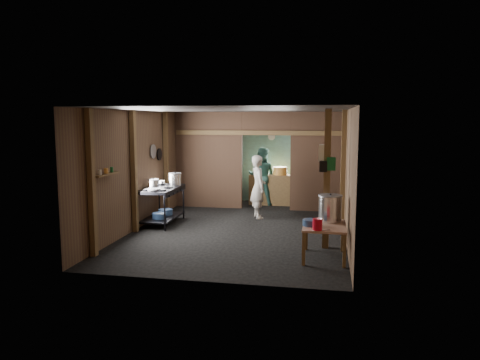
% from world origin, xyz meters
% --- Properties ---
extents(floor, '(4.50, 7.00, 0.00)m').
position_xyz_m(floor, '(0.00, 0.00, 0.00)').
color(floor, black).
rests_on(floor, ground).
extents(ceiling, '(4.50, 7.00, 0.00)m').
position_xyz_m(ceiling, '(0.00, 0.00, 2.60)').
color(ceiling, '#2F2C2A').
rests_on(ceiling, ground).
extents(wall_back, '(4.50, 0.00, 2.60)m').
position_xyz_m(wall_back, '(0.00, 3.50, 1.30)').
color(wall_back, brown).
rests_on(wall_back, ground).
extents(wall_front, '(4.50, 0.00, 2.60)m').
position_xyz_m(wall_front, '(0.00, -3.50, 1.30)').
color(wall_front, brown).
rests_on(wall_front, ground).
extents(wall_left, '(0.00, 7.00, 2.60)m').
position_xyz_m(wall_left, '(-2.25, 0.00, 1.30)').
color(wall_left, brown).
rests_on(wall_left, ground).
extents(wall_right, '(0.00, 7.00, 2.60)m').
position_xyz_m(wall_right, '(2.25, 0.00, 1.30)').
color(wall_right, brown).
rests_on(wall_right, ground).
extents(partition_left, '(1.85, 0.10, 2.60)m').
position_xyz_m(partition_left, '(-1.32, 2.20, 1.30)').
color(partition_left, brown).
rests_on(partition_left, floor).
extents(partition_right, '(1.35, 0.10, 2.60)m').
position_xyz_m(partition_right, '(1.57, 2.20, 1.30)').
color(partition_right, brown).
rests_on(partition_right, floor).
extents(partition_header, '(1.30, 0.10, 0.60)m').
position_xyz_m(partition_header, '(0.25, 2.20, 2.30)').
color(partition_header, brown).
rests_on(partition_header, wall_back).
extents(turquoise_panel, '(4.40, 0.06, 2.50)m').
position_xyz_m(turquoise_panel, '(0.00, 3.44, 1.25)').
color(turquoise_panel, '#6EAAA0').
rests_on(turquoise_panel, wall_back).
extents(back_counter, '(1.20, 0.50, 0.85)m').
position_xyz_m(back_counter, '(0.30, 2.95, 0.42)').
color(back_counter, brown).
rests_on(back_counter, floor).
extents(wall_clock, '(0.20, 0.03, 0.20)m').
position_xyz_m(wall_clock, '(0.25, 3.40, 1.90)').
color(wall_clock, silver).
rests_on(wall_clock, wall_back).
extents(post_left_a, '(0.10, 0.12, 2.60)m').
position_xyz_m(post_left_a, '(-2.18, -2.60, 1.30)').
color(post_left_a, brown).
rests_on(post_left_a, floor).
extents(post_left_b, '(0.10, 0.12, 2.60)m').
position_xyz_m(post_left_b, '(-2.18, -0.80, 1.30)').
color(post_left_b, brown).
rests_on(post_left_b, floor).
extents(post_left_c, '(0.10, 0.12, 2.60)m').
position_xyz_m(post_left_c, '(-2.18, 1.20, 1.30)').
color(post_left_c, brown).
rests_on(post_left_c, floor).
extents(post_right, '(0.10, 0.12, 2.60)m').
position_xyz_m(post_right, '(2.18, -0.20, 1.30)').
color(post_right, brown).
rests_on(post_right, floor).
extents(post_free, '(0.12, 0.12, 2.60)m').
position_xyz_m(post_free, '(1.85, -1.30, 1.30)').
color(post_free, brown).
rests_on(post_free, floor).
extents(cross_beam, '(4.40, 0.12, 0.12)m').
position_xyz_m(cross_beam, '(0.00, 2.15, 2.05)').
color(cross_beam, brown).
rests_on(cross_beam, wall_left).
extents(pan_lid_big, '(0.03, 0.34, 0.34)m').
position_xyz_m(pan_lid_big, '(-2.21, 0.40, 1.65)').
color(pan_lid_big, gray).
rests_on(pan_lid_big, wall_left).
extents(pan_lid_small, '(0.03, 0.30, 0.30)m').
position_xyz_m(pan_lid_small, '(-2.21, 0.80, 1.55)').
color(pan_lid_small, black).
rests_on(pan_lid_small, wall_left).
extents(wall_shelf, '(0.14, 0.80, 0.03)m').
position_xyz_m(wall_shelf, '(-2.15, -2.10, 1.40)').
color(wall_shelf, brown).
rests_on(wall_shelf, wall_left).
extents(jar_white, '(0.07, 0.07, 0.10)m').
position_xyz_m(jar_white, '(-2.15, -2.35, 1.47)').
color(jar_white, silver).
rests_on(jar_white, wall_shelf).
extents(jar_yellow, '(0.08, 0.08, 0.10)m').
position_xyz_m(jar_yellow, '(-2.15, -2.10, 1.47)').
color(jar_yellow, gold).
rests_on(jar_yellow, wall_shelf).
extents(jar_green, '(0.06, 0.06, 0.10)m').
position_xyz_m(jar_green, '(-2.15, -1.88, 1.47)').
color(jar_green, '#115925').
rests_on(jar_green, wall_shelf).
extents(bag_white, '(0.22, 0.15, 0.32)m').
position_xyz_m(bag_white, '(1.80, -1.22, 1.78)').
color(bag_white, silver).
rests_on(bag_white, post_free).
extents(bag_green, '(0.16, 0.12, 0.24)m').
position_xyz_m(bag_green, '(1.92, -1.36, 1.60)').
color(bag_green, '#115925').
rests_on(bag_green, post_free).
extents(bag_black, '(0.14, 0.10, 0.20)m').
position_xyz_m(bag_black, '(1.78, -1.38, 1.55)').
color(bag_black, black).
rests_on(bag_black, post_free).
extents(gas_range, '(0.74, 1.44, 0.85)m').
position_xyz_m(gas_range, '(-1.88, 0.01, 0.42)').
color(gas_range, black).
rests_on(gas_range, floor).
extents(prep_table, '(0.73, 1.01, 0.59)m').
position_xyz_m(prep_table, '(1.83, -1.98, 0.30)').
color(prep_table, tan).
rests_on(prep_table, floor).
extents(stove_pot_large, '(0.39, 0.39, 0.31)m').
position_xyz_m(stove_pot_large, '(-1.71, 0.49, 0.98)').
color(stove_pot_large, silver).
rests_on(stove_pot_large, gas_range).
extents(stove_pot_med, '(0.25, 0.25, 0.22)m').
position_xyz_m(stove_pot_med, '(-2.05, -0.05, 0.94)').
color(stove_pot_med, silver).
rests_on(stove_pot_med, gas_range).
extents(stove_saucepan, '(0.17, 0.17, 0.09)m').
position_xyz_m(stove_saucepan, '(-2.05, 0.50, 0.90)').
color(stove_saucepan, silver).
rests_on(stove_saucepan, gas_range).
extents(frying_pan, '(0.44, 0.58, 0.07)m').
position_xyz_m(frying_pan, '(-1.88, -0.45, 0.87)').
color(frying_pan, gray).
rests_on(frying_pan, gas_range).
extents(blue_tub_front, '(0.32, 0.32, 0.13)m').
position_xyz_m(blue_tub_front, '(-1.88, -0.18, 0.23)').
color(blue_tub_front, navy).
rests_on(blue_tub_front, gas_range).
extents(blue_tub_back, '(0.33, 0.33, 0.13)m').
position_xyz_m(blue_tub_back, '(-1.88, 0.24, 0.23)').
color(blue_tub_back, navy).
rests_on(blue_tub_back, gas_range).
extents(stock_pot, '(0.44, 0.44, 0.50)m').
position_xyz_m(stock_pot, '(1.92, -1.68, 0.82)').
color(stock_pot, silver).
rests_on(stock_pot, prep_table).
extents(wash_basin, '(0.35, 0.35, 0.11)m').
position_xyz_m(wash_basin, '(1.60, -2.08, 0.65)').
color(wash_basin, navy).
rests_on(wash_basin, prep_table).
extents(pink_bucket, '(0.18, 0.18, 0.19)m').
position_xyz_m(pink_bucket, '(1.71, -2.39, 0.69)').
color(pink_bucket, '#B70719').
rests_on(pink_bucket, prep_table).
extents(knife, '(0.29, 0.14, 0.01)m').
position_xyz_m(knife, '(1.78, -2.41, 0.60)').
color(knife, silver).
rests_on(knife, prep_table).
extents(yellow_tub, '(0.40, 0.40, 0.22)m').
position_xyz_m(yellow_tub, '(0.55, 2.95, 0.96)').
color(yellow_tub, gold).
rests_on(yellow_tub, back_counter).
extents(red_cup, '(0.13, 0.13, 0.15)m').
position_xyz_m(red_cup, '(-0.08, 2.95, 0.92)').
color(red_cup, maroon).
rests_on(red_cup, back_counter).
extents(cook, '(0.57, 0.66, 1.54)m').
position_xyz_m(cook, '(0.21, 1.07, 0.77)').
color(cook, beige).
rests_on(cook, floor).
extents(worker_back, '(0.86, 0.71, 1.62)m').
position_xyz_m(worker_back, '(0.04, 2.87, 0.81)').
color(worker_back, '#356A5E').
rests_on(worker_back, floor).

